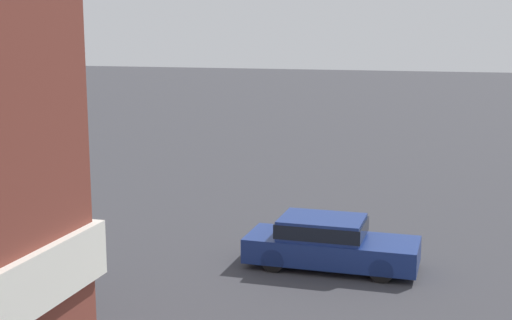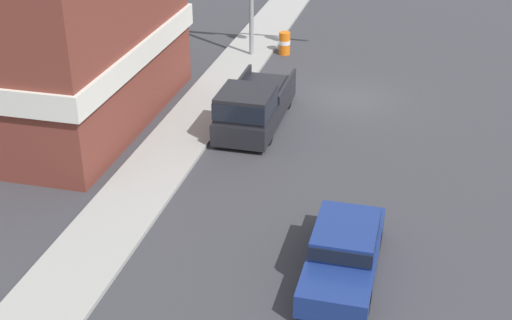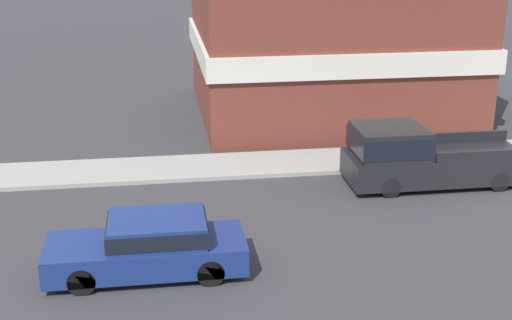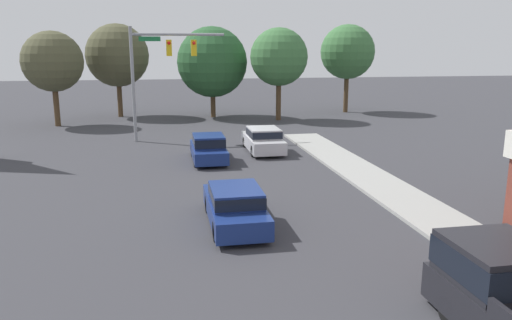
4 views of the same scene
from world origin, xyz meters
The scene contains 1 object.
car_lead centered at (-1.55, 12.45, 0.75)m, with size 1.84×4.78×1.43m.
Camera 1 is at (17.44, 16.00, 6.60)m, focal length 50.00 mm.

